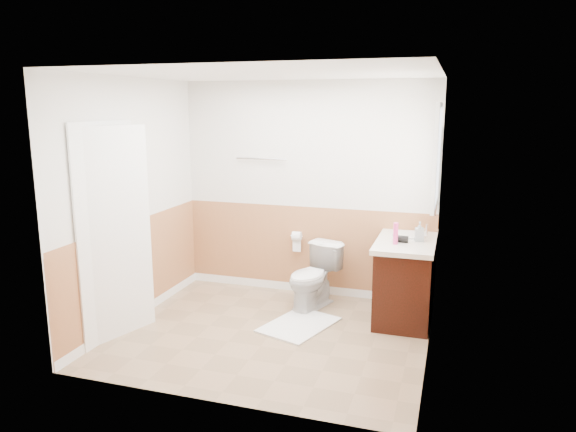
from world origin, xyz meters
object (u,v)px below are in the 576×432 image
(vanity_cabinet, at_px, (406,280))
(soap_dispenser, at_px, (420,232))
(bath_mat, at_px, (299,325))
(toilet, at_px, (313,277))
(lotion_bottle, at_px, (396,234))

(vanity_cabinet, relative_size, soap_dispenser, 5.49)
(vanity_cabinet, height_order, soap_dispenser, soap_dispenser)
(bath_mat, bearing_deg, toilet, 90.00)
(bath_mat, xyz_separation_m, lotion_bottle, (0.90, 0.35, 0.95))
(toilet, xyz_separation_m, vanity_cabinet, (1.00, 0.05, 0.05))
(bath_mat, distance_m, soap_dispenser, 1.57)
(bath_mat, height_order, soap_dispenser, soap_dispenser)
(toilet, xyz_separation_m, bath_mat, (0.00, -0.55, -0.34))
(vanity_cabinet, xyz_separation_m, soap_dispenser, (0.12, -0.05, 0.55))
(lotion_bottle, bearing_deg, toilet, 167.46)
(toilet, height_order, soap_dispenser, soap_dispenser)
(toilet, distance_m, lotion_bottle, 1.11)
(toilet, xyz_separation_m, soap_dispenser, (1.12, 0.00, 0.60))
(vanity_cabinet, bearing_deg, lotion_bottle, -111.35)
(toilet, relative_size, soap_dispenser, 3.54)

